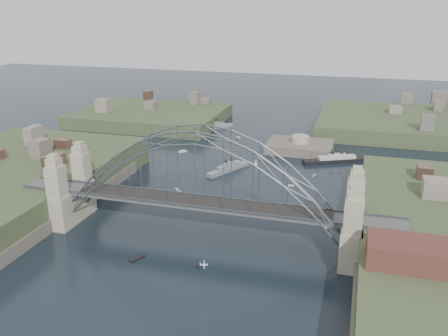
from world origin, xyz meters
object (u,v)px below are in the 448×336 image
wharf_shed (431,256)px  naval_cruiser_near (229,168)px  bridge (200,185)px  fort_island (300,152)px  ocean_liner (337,160)px  naval_cruiser_far (214,127)px

wharf_shed → naval_cruiser_near: size_ratio=1.23×
bridge → fort_island: (12.00, 70.00, -12.66)m
wharf_shed → ocean_liner: wharf_shed is taller
fort_island → ocean_liner: size_ratio=1.04×
wharf_shed → ocean_liner: bearing=104.3°
wharf_shed → bridge: bearing=162.3°
wharf_shed → naval_cruiser_far: (-69.33, 105.07, -9.16)m
bridge → wharf_shed: size_ratio=4.20×
naval_cruiser_near → naval_cruiser_far: (-19.39, 47.38, 0.04)m
fort_island → wharf_shed: size_ratio=1.10×
bridge → ocean_liner: size_ratio=3.97×
fort_island → naval_cruiser_near: bearing=-124.3°
naval_cruiser_near → ocean_liner: size_ratio=0.77×
bridge → naval_cruiser_near: size_ratio=5.15×
wharf_shed → ocean_liner: 77.77m
ocean_liner → bridge: bearing=-112.3°
fort_island → naval_cruiser_near: fort_island is taller
fort_island → wharf_shed: (32.00, -84.00, 10.34)m
naval_cruiser_far → ocean_liner: ocean_liner is taller
fort_island → ocean_liner: 15.92m
fort_island → ocean_liner: bearing=-35.2°
wharf_shed → ocean_liner: size_ratio=0.95×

